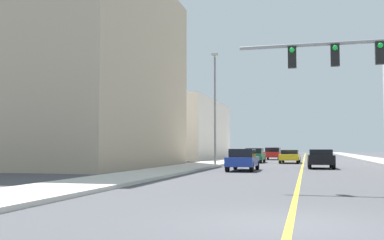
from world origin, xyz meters
TOP-DOWN VIEW (x-y plane):
  - ground at (0.00, 42.00)m, footprint 192.00×192.00m
  - sidewalk_left at (-8.15, 42.00)m, footprint 3.34×168.00m
  - sidewalk_right at (8.15, 42.00)m, footprint 3.34×168.00m
  - lane_marking_center at (0.00, 42.00)m, footprint 0.16×144.00m
  - building_left_near at (-17.11, 23.52)m, footprint 12.12×19.14m
  - building_left_far at (-19.63, 48.51)m, footprint 17.18×20.87m
  - street_lamp at (-6.98, 27.09)m, footprint 0.56×0.28m
  - car_yellow at (-1.23, 35.36)m, footprint 1.93×4.65m
  - car_green at (-4.72, 35.88)m, footprint 1.86×4.25m
  - car_black at (1.33, 24.68)m, footprint 1.87×3.83m
  - car_blue at (-3.73, 20.14)m, footprint 1.75×4.34m
  - car_red at (-3.74, 47.63)m, footprint 2.08×4.65m

SIDE VIEW (x-z plane):
  - ground at x=0.00m, z-range 0.00..0.00m
  - lane_marking_center at x=0.00m, z-range 0.00..0.01m
  - sidewalk_left at x=-8.15m, z-range 0.00..0.15m
  - sidewalk_right at x=8.15m, z-range 0.00..0.15m
  - car_yellow at x=-1.23m, z-range 0.05..1.33m
  - car_black at x=1.33m, z-range 0.04..1.43m
  - car_blue at x=-3.73m, z-range 0.02..1.45m
  - car_green at x=-4.72m, z-range 0.02..1.47m
  - car_red at x=-3.74m, z-range 0.03..1.54m
  - building_left_far at x=-19.63m, z-range 0.00..7.66m
  - street_lamp at x=-6.98m, z-range 0.58..9.82m
  - building_left_near at x=-17.11m, z-range 0.00..15.21m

